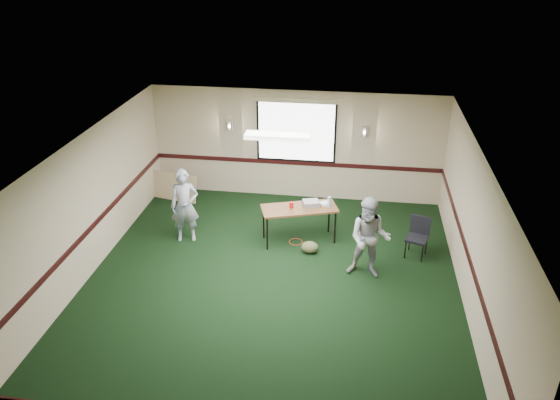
# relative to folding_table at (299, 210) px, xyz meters

# --- Properties ---
(ground) EXTENTS (8.00, 8.00, 0.00)m
(ground) POSITION_rel_folding_table_xyz_m (-0.33, -1.83, -0.73)
(ground) COLOR black
(ground) RESTS_ON ground
(room_shell) EXTENTS (8.00, 8.02, 8.00)m
(room_shell) POSITION_rel_folding_table_xyz_m (-0.33, 0.30, 0.85)
(room_shell) COLOR #C3B28D
(room_shell) RESTS_ON ground
(folding_table) EXTENTS (1.69, 1.10, 0.79)m
(folding_table) POSITION_rel_folding_table_xyz_m (0.00, 0.00, 0.00)
(folding_table) COLOR #4F2B16
(folding_table) RESTS_ON ground
(projector) EXTENTS (0.39, 0.35, 0.11)m
(projector) POSITION_rel_folding_table_xyz_m (0.23, 0.13, 0.11)
(projector) COLOR gray
(projector) RESTS_ON folding_table
(game_console) EXTENTS (0.26, 0.25, 0.05)m
(game_console) POSITION_rel_folding_table_xyz_m (0.52, 0.22, 0.08)
(game_console) COLOR white
(game_console) RESTS_ON folding_table
(red_cup) EXTENTS (0.08, 0.08, 0.13)m
(red_cup) POSITION_rel_folding_table_xyz_m (-0.16, -0.03, 0.12)
(red_cup) COLOR #B60F0C
(red_cup) RESTS_ON folding_table
(water_bottle) EXTENTS (0.07, 0.07, 0.22)m
(water_bottle) POSITION_rel_folding_table_xyz_m (0.61, 0.15, 0.17)
(water_bottle) COLOR #8EBCE8
(water_bottle) RESTS_ON folding_table
(duffel_bag) EXTENTS (0.37, 0.28, 0.25)m
(duffel_bag) POSITION_rel_folding_table_xyz_m (0.28, -0.47, -0.60)
(duffel_bag) COLOR #4D4D2C
(duffel_bag) RESTS_ON ground
(cable_coil) EXTENTS (0.36, 0.36, 0.01)m
(cable_coil) POSITION_rel_folding_table_xyz_m (-0.05, -0.09, -0.72)
(cable_coil) COLOR red
(cable_coil) RESTS_ON ground
(folded_table) EXTENTS (1.32, 0.47, 0.67)m
(folded_table) POSITION_rel_folding_table_xyz_m (-3.33, 1.57, -0.39)
(folded_table) COLOR tan
(folded_table) RESTS_ON ground
(conference_chair) EXTENTS (0.52, 0.53, 0.84)m
(conference_chair) POSITION_rel_folding_table_xyz_m (2.46, -0.21, -0.24)
(conference_chair) COLOR black
(conference_chair) RESTS_ON ground
(person_left) EXTENTS (0.67, 0.52, 1.61)m
(person_left) POSITION_rel_folding_table_xyz_m (-2.39, -0.29, 0.08)
(person_left) COLOR #425891
(person_left) RESTS_ON ground
(person_right) EXTENTS (0.86, 0.70, 1.64)m
(person_right) POSITION_rel_folding_table_xyz_m (1.45, -1.12, 0.09)
(person_right) COLOR #7F97C7
(person_right) RESTS_ON ground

